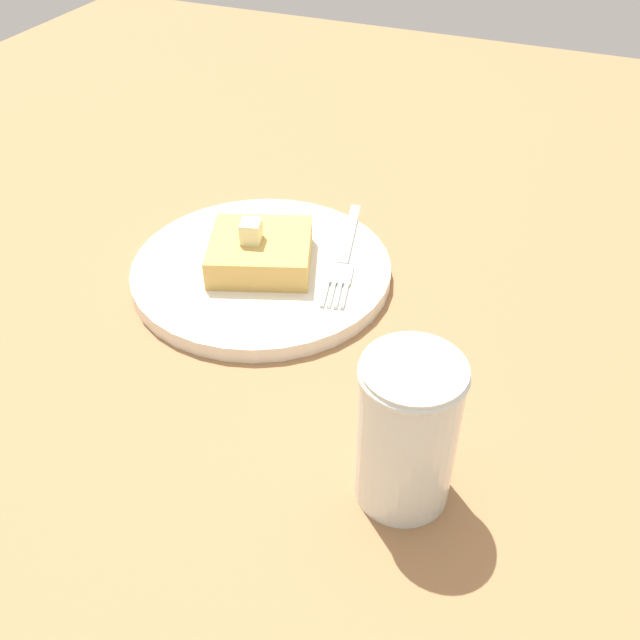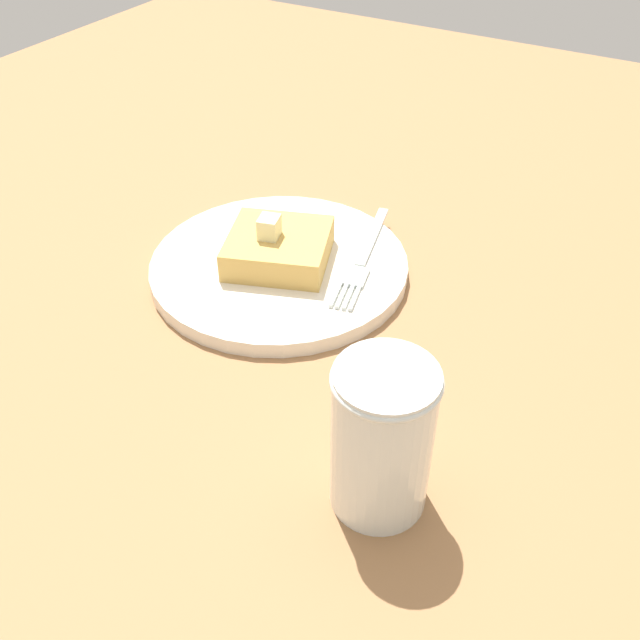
# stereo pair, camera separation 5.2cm
# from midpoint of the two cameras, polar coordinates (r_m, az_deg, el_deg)

# --- Properties ---
(table_surface) EXTENTS (1.30, 1.30, 0.03)m
(table_surface) POSITION_cam_midpoint_polar(r_m,az_deg,el_deg) (0.71, -5.45, 6.07)
(table_surface) COLOR #946841
(table_surface) RESTS_ON ground
(plate) EXTENTS (0.23, 0.23, 0.01)m
(plate) POSITION_cam_midpoint_polar(r_m,az_deg,el_deg) (0.64, -7.02, 3.96)
(plate) COLOR silver
(plate) RESTS_ON table_surface
(toast_slice_center) EXTENTS (0.11, 0.11, 0.03)m
(toast_slice_center) POSITION_cam_midpoint_polar(r_m,az_deg,el_deg) (0.63, -7.15, 5.36)
(toast_slice_center) COLOR tan
(toast_slice_center) RESTS_ON plate
(butter_pat_primary) EXTENTS (0.02, 0.02, 0.02)m
(butter_pat_primary) POSITION_cam_midpoint_polar(r_m,az_deg,el_deg) (0.61, -7.98, 6.96)
(butter_pat_primary) COLOR beige
(butter_pat_primary) RESTS_ON toast_slice_center
(fork) EXTENTS (0.16, 0.05, 0.00)m
(fork) POSITION_cam_midpoint_polar(r_m,az_deg,el_deg) (0.63, -0.50, 4.79)
(fork) COLOR silver
(fork) RESTS_ON plate
(syrup_jar) EXTENTS (0.06, 0.06, 0.11)m
(syrup_jar) POSITION_cam_midpoint_polar(r_m,az_deg,el_deg) (0.43, 3.50, -9.45)
(syrup_jar) COLOR #3B1B0B
(syrup_jar) RESTS_ON table_surface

